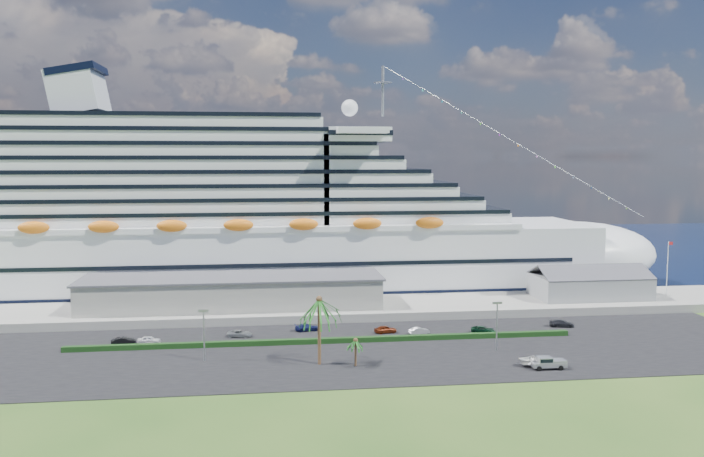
{
  "coord_description": "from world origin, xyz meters",
  "views": [
    {
      "loc": [
        -17.78,
        -100.17,
        32.41
      ],
      "look_at": [
        -1.65,
        30.0,
        18.66
      ],
      "focal_mm": 35.0,
      "sensor_mm": 36.0,
      "label": 1
    }
  ],
  "objects": [
    {
      "name": "lamp_post_right",
      "position": [
        20.0,
        8.0,
        5.34
      ],
      "size": [
        1.6,
        0.35,
        8.27
      ],
      "color": "gray",
      "rests_on": "asphalt_lot"
    },
    {
      "name": "parked_car_5",
      "position": [
        9.44,
        19.9,
        0.76
      ],
      "size": [
        4.09,
        2.35,
        1.28
      ],
      "primitive_type": "imported",
      "rotation": [
        0.0,
        0.0,
        1.85
      ],
      "color": "#9A9CA1",
      "rests_on": "asphalt_lot"
    },
    {
      "name": "parked_car_0",
      "position": [
        -38.42,
        19.45,
        0.78
      ],
      "size": [
        3.93,
        1.72,
        1.32
      ],
      "primitive_type": "imported",
      "rotation": [
        0.0,
        0.0,
        1.53
      ],
      "color": "white",
      "rests_on": "asphalt_lot"
    },
    {
      "name": "palm_tall",
      "position": [
        -10.0,
        4.0,
        9.2
      ],
      "size": [
        8.82,
        8.82,
        11.13
      ],
      "color": "#47301E",
      "rests_on": "ground"
    },
    {
      "name": "boat_trailer",
      "position": [
        23.02,
        -1.18,
        1.15
      ],
      "size": [
        5.44,
        3.56,
        1.56
      ],
      "color": "gray",
      "rests_on": "asphalt_lot"
    },
    {
      "name": "parked_car_1",
      "position": [
        -42.7,
        19.11,
        0.8
      ],
      "size": [
        4.35,
        2.23,
        1.37
      ],
      "primitive_type": "imported",
      "rotation": [
        0.0,
        0.0,
        1.77
      ],
      "color": "black",
      "rests_on": "asphalt_lot"
    },
    {
      "name": "port_shed",
      "position": [
        52.0,
        40.0,
        4.4
      ],
      "size": [
        24.0,
        12.31,
        7.37
      ],
      "color": "gray",
      "rests_on": "wharf"
    },
    {
      "name": "parked_car_6",
      "position": [
        21.4,
        19.31,
        0.74
      ],
      "size": [
        4.91,
        3.64,
        1.24
      ],
      "primitive_type": "imported",
      "rotation": [
        0.0,
        0.0,
        1.17
      ],
      "color": "black",
      "rests_on": "asphalt_lot"
    },
    {
      "name": "asphalt_lot",
      "position": [
        0.0,
        11.0,
        0.06
      ],
      "size": [
        140.0,
        38.0,
        0.12
      ],
      "primitive_type": "cube",
      "color": "black",
      "rests_on": "ground"
    },
    {
      "name": "wharf",
      "position": [
        0.0,
        40.0,
        0.9
      ],
      "size": [
        240.0,
        20.0,
        1.8
      ],
      "primitive_type": "cube",
      "color": "gray",
      "rests_on": "ground"
    },
    {
      "name": "parked_car_7",
      "position": [
        37.66,
        22.01,
        0.78
      ],
      "size": [
        4.84,
        2.8,
        1.32
      ],
      "primitive_type": "imported",
      "rotation": [
        0.0,
        0.0,
        1.35
      ],
      "color": "black",
      "rests_on": "asphalt_lot"
    },
    {
      "name": "lamp_post_left",
      "position": [
        -28.0,
        8.0,
        5.34
      ],
      "size": [
        1.6,
        0.35,
        8.27
      ],
      "color": "gray",
      "rests_on": "asphalt_lot"
    },
    {
      "name": "terminal_building",
      "position": [
        -25.0,
        40.0,
        5.01
      ],
      "size": [
        61.0,
        15.0,
        6.3
      ],
      "color": "gray",
      "rests_on": "wharf"
    },
    {
      "name": "parked_car_3",
      "position": [
        -10.72,
        24.95,
        0.78
      ],
      "size": [
        4.76,
        2.48,
        1.32
      ],
      "primitive_type": "imported",
      "rotation": [
        0.0,
        0.0,
        1.72
      ],
      "color": "#161B4E",
      "rests_on": "asphalt_lot"
    },
    {
      "name": "hedge",
      "position": [
        -8.0,
        16.0,
        0.57
      ],
      "size": [
        88.0,
        1.1,
        0.9
      ],
      "primitive_type": "cube",
      "color": "black",
      "rests_on": "asphalt_lot"
    },
    {
      "name": "flagpole",
      "position": [
        70.04,
        40.0,
        8.27
      ],
      "size": [
        1.08,
        0.16,
        12.0
      ],
      "color": "silver",
      "rests_on": "wharf"
    },
    {
      "name": "palm_short",
      "position": [
        -4.5,
        2.5,
        3.67
      ],
      "size": [
        3.53,
        3.53,
        4.56
      ],
      "color": "#47301E",
      "rests_on": "ground"
    },
    {
      "name": "water",
      "position": [
        0.0,
        130.0,
        0.01
      ],
      "size": [
        420.0,
        160.0,
        0.02
      ],
      "primitive_type": "cube",
      "color": "black",
      "rests_on": "ground"
    },
    {
      "name": "parked_car_2",
      "position": [
        -23.05,
        22.09,
        0.73
      ],
      "size": [
        4.67,
        2.72,
        1.22
      ],
      "primitive_type": "imported",
      "rotation": [
        0.0,
        0.0,
        1.41
      ],
      "color": "gray",
      "rests_on": "asphalt_lot"
    },
    {
      "name": "ground",
      "position": [
        0.0,
        0.0,
        0.0
      ],
      "size": [
        420.0,
        420.0,
        0.0
      ],
      "primitive_type": "plane",
      "color": "#284D19",
      "rests_on": "ground"
    },
    {
      "name": "parked_car_4",
      "position": [
        3.52,
        21.55,
        0.82
      ],
      "size": [
        4.3,
        2.23,
        1.4
      ],
      "primitive_type": "imported",
      "rotation": [
        0.0,
        0.0,
        1.72
      ],
      "color": "#62210D",
      "rests_on": "asphalt_lot"
    },
    {
      "name": "cruise_ship",
      "position": [
        -21.53,
        64.0,
        16.69
      ],
      "size": [
        191.0,
        38.0,
        54.0
      ],
      "color": "silver",
      "rests_on": "ground"
    },
    {
      "name": "pickup_truck",
      "position": [
        24.49,
        -2.66,
        1.15
      ],
      "size": [
        5.36,
        2.14,
        1.88
      ],
      "color": "black",
      "rests_on": "asphalt_lot"
    }
  ]
}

